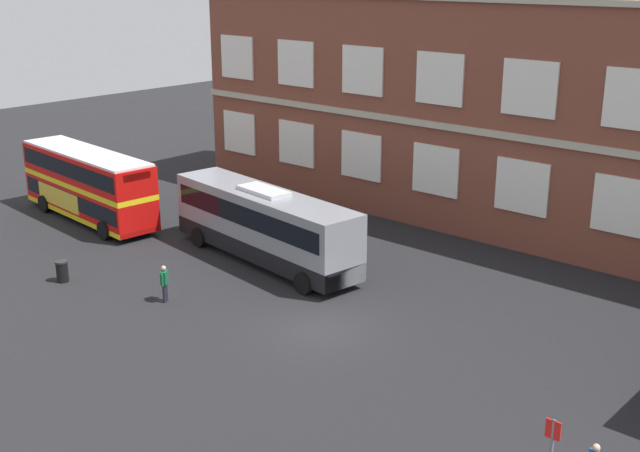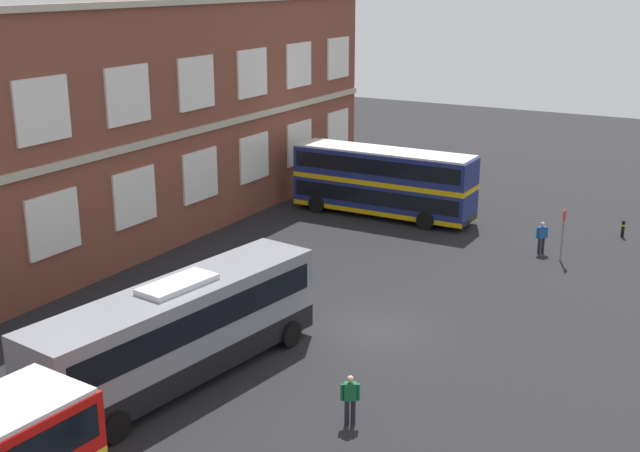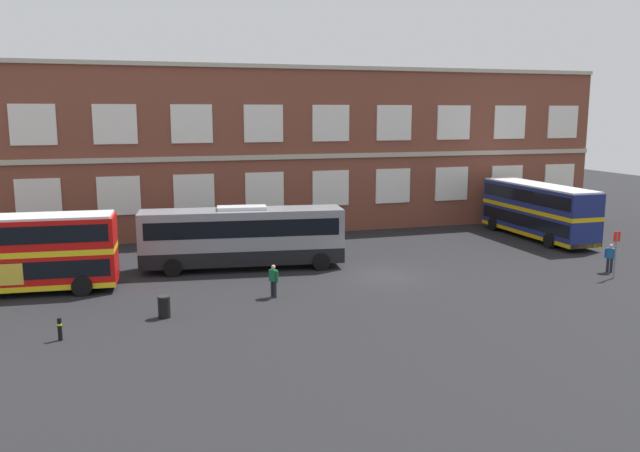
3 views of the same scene
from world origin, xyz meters
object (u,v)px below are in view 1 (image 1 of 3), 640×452
at_px(touring_coach, 264,225).
at_px(waiting_passenger, 164,282).
at_px(double_decker_near, 88,184).
at_px(station_litter_bin, 62,271).

xyz_separation_m(touring_coach, waiting_passenger, (0.35, -6.57, -0.98)).
bearing_deg(touring_coach, double_decker_near, -171.93).
relative_size(touring_coach, station_litter_bin, 11.87).
xyz_separation_m(double_decker_near, touring_coach, (12.70, 1.80, -0.24)).
relative_size(double_decker_near, waiting_passenger, 6.57).
distance_m(touring_coach, waiting_passenger, 6.65).
bearing_deg(double_decker_near, touring_coach, 8.07).
height_order(double_decker_near, station_litter_bin, double_decker_near).
bearing_deg(waiting_passenger, double_decker_near, 159.92).
bearing_deg(double_decker_near, station_litter_bin, -40.84).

